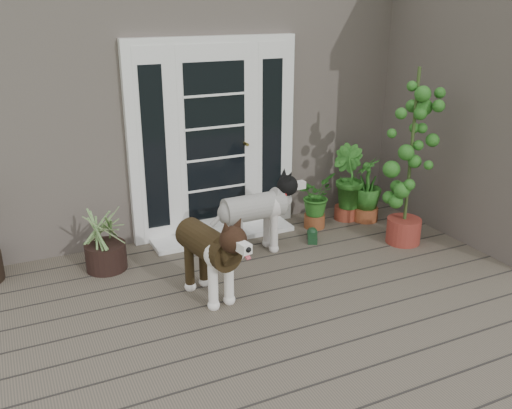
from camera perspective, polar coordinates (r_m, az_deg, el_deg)
name	(u,v)px	position (r m, az deg, el deg)	size (l,w,h in m)	color
deck	(336,325)	(4.82, 8.16, -12.08)	(6.20, 4.60, 0.12)	#6B5B4C
house_main	(173,81)	(8.02, -8.45, 12.37)	(7.40, 4.00, 3.10)	#665E54
house_wing	(507,101)	(6.95, 24.29, 9.64)	(1.60, 2.40, 3.10)	#665E54
door_unit	(214,139)	(6.11, -4.29, 6.72)	(1.90, 0.14, 2.15)	white
door_step	(223,234)	(6.27, -3.38, -3.04)	(1.60, 0.40, 0.05)	white
brindle_dog	(208,258)	(4.90, -4.90, -5.52)	(0.38, 0.90, 0.75)	#382914
white_dog	(254,220)	(5.74, -0.21, -1.56)	(0.38, 0.88, 0.73)	beige
spider_plant	(104,236)	(5.59, -15.29, -3.10)	(0.66, 0.66, 0.71)	#869B5F
herb_a	(315,205)	(6.45, 6.06, -0.02)	(0.44, 0.44, 0.56)	#1A5B20
herb_b	(347,192)	(6.73, 9.26, 1.24)	(0.45, 0.45, 0.68)	#1E4C15
herb_c	(367,195)	(6.74, 11.24, 0.95)	(0.41, 0.41, 0.63)	#21601B
sapling	(411,156)	(6.01, 15.55, 4.79)	(0.57, 0.57, 1.95)	#205719
clog_left	(235,243)	(5.98, -2.18, -4.00)	(0.13, 0.29, 0.09)	black
clog_right	(312,236)	(6.18, 5.78, -3.25)	(0.14, 0.30, 0.09)	#15341B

